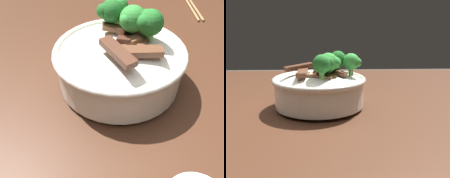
# 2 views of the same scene
# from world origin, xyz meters

# --- Properties ---
(dining_table) EXTENTS (1.48, 1.00, 0.77)m
(dining_table) POSITION_xyz_m (0.00, 0.00, 0.67)
(dining_table) COLOR #472819
(dining_table) RESTS_ON ground
(rice_bowl) EXTENTS (0.24, 0.24, 0.15)m
(rice_bowl) POSITION_xyz_m (0.12, -0.06, 0.83)
(rice_bowl) COLOR silver
(rice_bowl) RESTS_ON dining_table
(chopsticks_pair) EXTENTS (0.21, 0.03, 0.01)m
(chopsticks_pair) POSITION_xyz_m (0.47, -0.32, 0.77)
(chopsticks_pair) COLOR #9E7A4C
(chopsticks_pair) RESTS_ON dining_table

